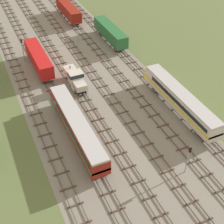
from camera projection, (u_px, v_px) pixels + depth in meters
The scene contains 17 objects.
ground_plane at pixel (71, 61), 73.08m from camera, with size 480.00×480.00×0.00m, color #5B6B3D.
ballast_bed at pixel (71, 60), 73.08m from camera, with size 27.62×176.00×0.01m, color gray.
track_far_left at pixel (17, 69), 69.91m from camera, with size 2.40×126.00×0.29m.
track_left at pixel (38, 65), 71.43m from camera, with size 2.40×126.00×0.29m.
track_centre_left at pixel (59, 60), 72.95m from camera, with size 2.40×126.00×0.29m.
track_centre at pixel (79, 56), 74.47m from camera, with size 2.40×126.00×0.29m.
track_centre_right at pixel (99, 52), 75.99m from camera, with size 2.40×126.00×0.29m.
track_right at pixel (117, 48), 77.51m from camera, with size 2.40×126.00×0.29m.
diesel_railcar_right_nearest at pixel (180, 99), 57.42m from camera, with size 2.96×20.50×3.80m.
diesel_railcar_left_near at pixel (77, 126), 51.85m from camera, with size 2.96×20.50×3.80m.
shunter_loco_centre_left_mid at pixel (75, 77), 64.00m from camera, with size 2.74×8.46×3.10m.
freight_boxcar_left_midfar at pixel (39, 58), 68.95m from camera, with size 2.87×14.00×3.60m.
freight_boxcar_right_far at pixel (110, 32), 78.80m from camera, with size 2.87×14.00×3.60m.
freight_boxcar_centre_right_farther at pixel (68, 10), 89.76m from camera, with size 2.87×14.00×3.60m.
signal_post_nearest at pixel (188, 156), 45.80m from camera, with size 0.28×0.47×5.12m.
signal_post_near at pixel (22, 48), 70.29m from camera, with size 0.28×0.47×5.65m.
signal_post_mid at pixel (78, 30), 78.50m from camera, with size 0.28×0.47×4.65m.
Camera 1 is at (-18.14, -6.27, 36.74)m, focal length 52.72 mm.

